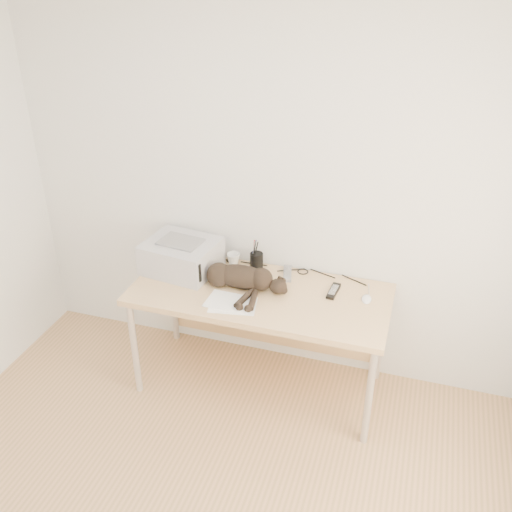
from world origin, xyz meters
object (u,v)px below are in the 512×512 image
(mug, at_px, (233,259))
(mouse, at_px, (367,298))
(pen_cup, at_px, (256,261))
(desk, at_px, (264,302))
(cat, at_px, (238,278))
(printer, at_px, (181,256))

(mug, relative_size, mouse, 0.87)
(mug, relative_size, pen_cup, 0.40)
(mouse, bearing_deg, desk, 178.52)
(cat, xyz_separation_m, mouse, (0.79, 0.10, -0.05))
(mug, bearing_deg, desk, -34.76)
(cat, relative_size, mouse, 6.93)
(desk, height_order, printer, printer)
(mug, bearing_deg, printer, -152.16)
(desk, xyz_separation_m, printer, (-0.57, 0.03, 0.24))
(printer, xyz_separation_m, cat, (0.43, -0.10, -0.03))
(mouse, bearing_deg, mug, 166.36)
(mug, bearing_deg, cat, -64.70)
(desk, height_order, cat, cat)
(cat, height_order, mug, cat)
(mug, xyz_separation_m, mouse, (0.91, -0.16, -0.02))
(mug, distance_m, pen_cup, 0.17)
(cat, bearing_deg, printer, 165.91)
(printer, bearing_deg, cat, -13.44)
(cat, xyz_separation_m, mug, (-0.12, 0.26, -0.03))
(cat, relative_size, pen_cup, 3.19)
(printer, bearing_deg, desk, -2.61)
(mug, distance_m, mouse, 0.93)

